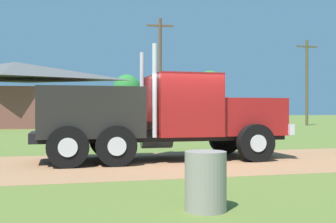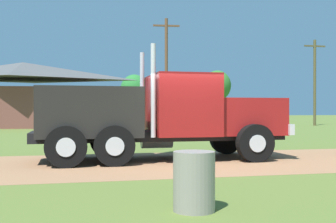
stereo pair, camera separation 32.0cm
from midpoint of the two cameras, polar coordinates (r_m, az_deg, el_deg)
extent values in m
plane|color=#596B2C|center=(12.10, 1.73, -6.91)|extent=(200.00, 200.00, 0.00)
cube|color=#9B6D4A|center=(12.10, 1.73, -6.89)|extent=(120.00, 5.52, 0.01)
cube|color=black|center=(12.63, -1.81, -3.25)|extent=(7.45, 1.61, 0.28)
cube|color=maroon|center=(13.45, 9.36, -0.66)|extent=(2.12, 2.07, 1.12)
cube|color=silver|center=(13.94, 13.51, -2.19)|extent=(0.17, 2.26, 0.32)
cube|color=maroon|center=(12.78, 1.17, 0.87)|extent=(1.88, 2.36, 1.82)
cube|color=#2D3D4C|center=(13.07, 5.21, 2.45)|extent=(0.05, 1.96, 0.80)
cylinder|color=silver|center=(13.46, -4.23, 2.50)|extent=(0.14, 0.14, 2.60)
cylinder|color=silver|center=(11.63, -2.60, 2.87)|extent=(0.14, 0.14, 2.60)
cylinder|color=silver|center=(13.68, -2.26, -3.90)|extent=(1.00, 0.53, 0.52)
cube|color=black|center=(12.33, -11.33, -0.09)|extent=(2.88, 2.37, 1.40)
cylinder|color=black|center=(14.52, 7.10, -3.56)|extent=(1.09, 0.31, 1.09)
cylinder|color=silver|center=(14.67, 6.87, -3.52)|extent=(0.49, 0.04, 0.49)
cylinder|color=black|center=(12.37, 11.11, -4.21)|extent=(1.09, 0.31, 1.09)
cylinder|color=silver|center=(12.23, 11.43, -4.26)|extent=(0.49, 0.04, 0.49)
cylinder|color=black|center=(13.52, -14.28, -3.84)|extent=(1.09, 0.31, 1.09)
cylinder|color=silver|center=(13.68, -14.29, -3.79)|extent=(0.49, 0.04, 0.49)
cylinder|color=black|center=(11.17, -14.26, -4.68)|extent=(1.09, 0.31, 1.09)
cylinder|color=silver|center=(11.01, -14.26, -4.76)|extent=(0.49, 0.04, 0.49)
cylinder|color=black|center=(13.58, -8.99, -3.82)|extent=(1.09, 0.31, 1.09)
cylinder|color=silver|center=(13.73, -9.05, -3.77)|extent=(0.49, 0.04, 0.49)
cylinder|color=black|center=(11.24, -7.86, -4.65)|extent=(1.09, 0.31, 1.09)
cylinder|color=silver|center=(11.09, -7.76, -4.72)|extent=(0.49, 0.04, 0.49)
cylinder|color=gray|center=(6.32, 3.65, -9.40)|extent=(0.62, 0.62, 0.88)
cube|color=brown|center=(38.51, -20.22, 0.49)|extent=(14.21, 8.13, 3.40)
pyramid|color=#4F4F4F|center=(38.66, -20.23, 5.23)|extent=(14.92, 8.54, 1.50)
cylinder|color=brown|center=(34.92, -1.34, 5.21)|extent=(0.26, 0.26, 9.09)
cube|color=brown|center=(35.49, -1.34, 11.57)|extent=(2.20, 0.35, 0.14)
cylinder|color=brown|center=(42.97, 18.12, 3.70)|extent=(0.26, 0.26, 8.27)
cube|color=brown|center=(43.33, 18.13, 8.37)|extent=(2.20, 0.14, 0.14)
cylinder|color=#513823|center=(49.87, -5.78, -0.07)|extent=(0.44, 0.44, 2.54)
ellipsoid|color=#297430|center=(49.93, -5.78, 2.93)|extent=(3.34, 3.34, 3.68)
cylinder|color=#513823|center=(51.42, 5.50, 0.28)|extent=(0.44, 0.44, 3.15)
ellipsoid|color=#306D29|center=(51.51, 5.50, 3.52)|extent=(3.34, 3.34, 3.68)
camera|label=1|loc=(0.16, -90.68, 0.00)|focal=44.91mm
camera|label=2|loc=(0.16, 89.32, 0.00)|focal=44.91mm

